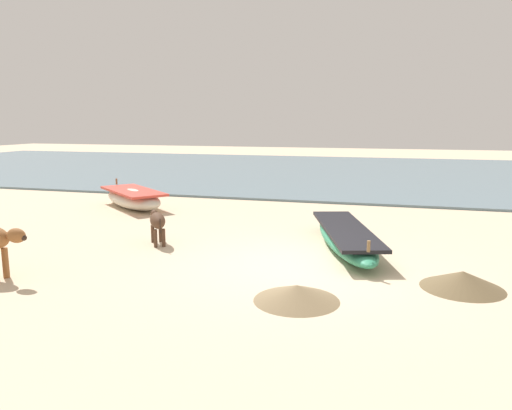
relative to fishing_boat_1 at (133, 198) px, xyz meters
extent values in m
plane|color=beige|center=(6.16, -4.67, -0.31)|extent=(80.00, 80.00, 0.00)
cube|color=slate|center=(6.16, 12.35, -0.27)|extent=(60.00, 20.00, 0.08)
ellipsoid|color=beige|center=(0.00, 0.00, -0.02)|extent=(3.26, 2.97, 0.56)
cube|color=#CC3F33|center=(0.00, 0.00, 0.22)|extent=(2.94, 2.70, 0.07)
cube|color=olive|center=(-0.19, 0.16, 0.13)|extent=(0.72, 0.83, 0.04)
cylinder|color=olive|center=(-1.16, 0.95, 0.36)|extent=(0.06, 0.06, 0.20)
ellipsoid|color=#338C66|center=(6.82, -3.09, -0.09)|extent=(2.08, 4.25, 0.44)
cube|color=black|center=(6.82, -3.09, 0.10)|extent=(1.92, 3.77, 0.07)
cube|color=olive|center=(6.92, -3.39, 0.03)|extent=(0.76, 0.34, 0.04)
cylinder|color=olive|center=(7.39, -4.92, 0.23)|extent=(0.06, 0.06, 0.20)
ellipsoid|color=brown|center=(1.79, -6.81, 0.49)|extent=(0.35, 0.22, 0.25)
sphere|color=#2D2119|center=(1.94, -6.81, 0.46)|extent=(0.10, 0.10, 0.10)
cylinder|color=brown|center=(1.40, -6.68, -0.04)|extent=(0.11, 0.11, 0.53)
ellipsoid|color=#4C3323|center=(2.87, -3.92, 0.23)|extent=(0.70, 0.82, 0.34)
ellipsoid|color=#4C3323|center=(2.57, -3.50, 0.29)|extent=(0.27, 0.30, 0.18)
sphere|color=#2D2119|center=(2.50, -3.41, 0.26)|extent=(0.10, 0.10, 0.07)
cylinder|color=#4C3323|center=(2.67, -3.78, -0.11)|extent=(0.08, 0.08, 0.39)
cylinder|color=#4C3323|center=(2.81, -3.69, -0.11)|extent=(0.08, 0.08, 0.39)
cylinder|color=#4C3323|center=(2.93, -4.16, -0.11)|extent=(0.08, 0.08, 0.39)
cylinder|color=#4C3323|center=(3.07, -4.06, -0.11)|extent=(0.08, 0.08, 0.39)
cylinder|color=#2D2119|center=(3.10, -4.26, 0.19)|extent=(0.03, 0.03, 0.32)
cone|color=brown|center=(8.89, -5.12, -0.16)|extent=(1.86, 1.86, 0.29)
cone|color=#7A6647|center=(6.42, -6.39, -0.18)|extent=(1.73, 1.73, 0.24)
camera|label=1|loc=(7.72, -13.17, 2.36)|focal=33.84mm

